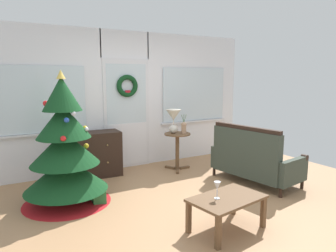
{
  "coord_description": "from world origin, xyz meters",
  "views": [
    {
      "loc": [
        -2.15,
        -3.36,
        1.72
      ],
      "look_at": [
        0.05,
        0.55,
        1.0
      ],
      "focal_mm": 32.95,
      "sensor_mm": 36.0,
      "label": 1
    }
  ],
  "objects_px": {
    "table_lamp": "(173,118)",
    "coffee_table": "(227,202)",
    "flower_vase": "(184,127)",
    "side_table": "(177,144)",
    "wine_glass": "(217,186)",
    "christmas_tree": "(65,154)",
    "gift_box": "(98,197)",
    "settee_sofa": "(252,160)",
    "dresser_cabinet": "(94,154)"
  },
  "relations": [
    {
      "from": "table_lamp",
      "to": "coffee_table",
      "type": "bearing_deg",
      "value": -105.5
    },
    {
      "from": "table_lamp",
      "to": "flower_vase",
      "type": "height_order",
      "value": "table_lamp"
    },
    {
      "from": "side_table",
      "to": "wine_glass",
      "type": "bearing_deg",
      "value": -110.29
    },
    {
      "from": "christmas_tree",
      "to": "gift_box",
      "type": "xyz_separation_m",
      "value": [
        0.36,
        -0.25,
        -0.59
      ]
    },
    {
      "from": "christmas_tree",
      "to": "gift_box",
      "type": "distance_m",
      "value": 0.74
    },
    {
      "from": "christmas_tree",
      "to": "wine_glass",
      "type": "bearing_deg",
      "value": -52.08
    },
    {
      "from": "christmas_tree",
      "to": "side_table",
      "type": "xyz_separation_m",
      "value": [
        2.1,
        0.55,
        -0.19
      ]
    },
    {
      "from": "flower_vase",
      "to": "coffee_table",
      "type": "height_order",
      "value": "flower_vase"
    },
    {
      "from": "table_lamp",
      "to": "settee_sofa",
      "type": "bearing_deg",
      "value": -58.73
    },
    {
      "from": "christmas_tree",
      "to": "table_lamp",
      "type": "xyz_separation_m",
      "value": [
        2.04,
        0.59,
        0.29
      ]
    },
    {
      "from": "settee_sofa",
      "to": "coffee_table",
      "type": "distance_m",
      "value": 1.72
    },
    {
      "from": "side_table",
      "to": "table_lamp",
      "type": "xyz_separation_m",
      "value": [
        -0.06,
        0.04,
        0.49
      ]
    },
    {
      "from": "coffee_table",
      "to": "dresser_cabinet",
      "type": "bearing_deg",
      "value": 106.19
    },
    {
      "from": "christmas_tree",
      "to": "coffee_table",
      "type": "bearing_deg",
      "value": -49.87
    },
    {
      "from": "settee_sofa",
      "to": "coffee_table",
      "type": "relative_size",
      "value": 1.65
    },
    {
      "from": "coffee_table",
      "to": "gift_box",
      "type": "relative_size",
      "value": 5.12
    },
    {
      "from": "dresser_cabinet",
      "to": "table_lamp",
      "type": "xyz_separation_m",
      "value": [
        1.39,
        -0.35,
        0.59
      ]
    },
    {
      "from": "christmas_tree",
      "to": "gift_box",
      "type": "bearing_deg",
      "value": -35.02
    },
    {
      "from": "side_table",
      "to": "settee_sofa",
      "type": "bearing_deg",
      "value": -59.99
    },
    {
      "from": "flower_vase",
      "to": "gift_box",
      "type": "xyz_separation_m",
      "value": [
        -1.84,
        -0.74,
        -0.72
      ]
    },
    {
      "from": "dresser_cabinet",
      "to": "table_lamp",
      "type": "relative_size",
      "value": 2.09
    },
    {
      "from": "table_lamp",
      "to": "flower_vase",
      "type": "distance_m",
      "value": 0.25
    },
    {
      "from": "side_table",
      "to": "table_lamp",
      "type": "distance_m",
      "value": 0.49
    },
    {
      "from": "christmas_tree",
      "to": "settee_sofa",
      "type": "distance_m",
      "value": 2.89
    },
    {
      "from": "christmas_tree",
      "to": "wine_glass",
      "type": "xyz_separation_m",
      "value": [
        1.29,
        -1.65,
        -0.15
      ]
    },
    {
      "from": "table_lamp",
      "to": "coffee_table",
      "type": "height_order",
      "value": "table_lamp"
    },
    {
      "from": "dresser_cabinet",
      "to": "flower_vase",
      "type": "xyz_separation_m",
      "value": [
        1.55,
        -0.45,
        0.42
      ]
    },
    {
      "from": "christmas_tree",
      "to": "dresser_cabinet",
      "type": "xyz_separation_m",
      "value": [
        0.65,
        0.94,
        -0.29
      ]
    },
    {
      "from": "side_table",
      "to": "flower_vase",
      "type": "xyz_separation_m",
      "value": [
        0.1,
        -0.06,
        0.32
      ]
    },
    {
      "from": "christmas_tree",
      "to": "settee_sofa",
      "type": "xyz_separation_m",
      "value": [
        2.8,
        -0.66,
        -0.31
      ]
    },
    {
      "from": "wine_glass",
      "to": "gift_box",
      "type": "distance_m",
      "value": 1.73
    },
    {
      "from": "settee_sofa",
      "to": "wine_glass",
      "type": "bearing_deg",
      "value": -146.52
    },
    {
      "from": "christmas_tree",
      "to": "gift_box",
      "type": "relative_size",
      "value": 10.16
    },
    {
      "from": "side_table",
      "to": "table_lamp",
      "type": "bearing_deg",
      "value": 146.31
    },
    {
      "from": "christmas_tree",
      "to": "flower_vase",
      "type": "height_order",
      "value": "christmas_tree"
    },
    {
      "from": "christmas_tree",
      "to": "coffee_table",
      "type": "distance_m",
      "value": 2.22
    },
    {
      "from": "wine_glass",
      "to": "dresser_cabinet",
      "type": "bearing_deg",
      "value": 103.73
    },
    {
      "from": "wine_glass",
      "to": "gift_box",
      "type": "relative_size",
      "value": 1.1
    },
    {
      "from": "christmas_tree",
      "to": "table_lamp",
      "type": "relative_size",
      "value": 4.11
    },
    {
      "from": "flower_vase",
      "to": "table_lamp",
      "type": "bearing_deg",
      "value": 147.99
    },
    {
      "from": "christmas_tree",
      "to": "side_table",
      "type": "relative_size",
      "value": 2.61
    },
    {
      "from": "side_table",
      "to": "gift_box",
      "type": "xyz_separation_m",
      "value": [
        -1.74,
        -0.8,
        -0.4
      ]
    },
    {
      "from": "coffee_table",
      "to": "gift_box",
      "type": "distance_m",
      "value": 1.79
    },
    {
      "from": "coffee_table",
      "to": "settee_sofa",
      "type": "bearing_deg",
      "value": 36.45
    },
    {
      "from": "settee_sofa",
      "to": "side_table",
      "type": "height_order",
      "value": "settee_sofa"
    },
    {
      "from": "dresser_cabinet",
      "to": "coffee_table",
      "type": "distance_m",
      "value": 2.72
    },
    {
      "from": "flower_vase",
      "to": "settee_sofa",
      "type": "bearing_deg",
      "value": -62.51
    },
    {
      "from": "coffee_table",
      "to": "christmas_tree",
      "type": "bearing_deg",
      "value": 130.13
    },
    {
      "from": "christmas_tree",
      "to": "dresser_cabinet",
      "type": "relative_size",
      "value": 1.97
    },
    {
      "from": "wine_glass",
      "to": "side_table",
      "type": "bearing_deg",
      "value": 69.71
    }
  ]
}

